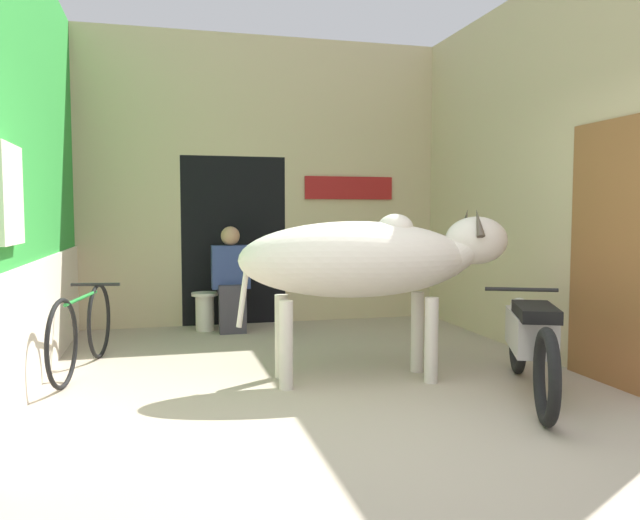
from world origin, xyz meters
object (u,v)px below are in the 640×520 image
(plastic_stool, at_px, (205,310))
(cow, at_px, (369,260))
(motorcycle_near, at_px, (530,339))
(shopkeeper_seated, at_px, (231,276))
(bicycle, at_px, (83,330))

(plastic_stool, bearing_deg, cow, -65.23)
(motorcycle_near, distance_m, shopkeeper_seated, 3.64)
(cow, distance_m, motorcycle_near, 1.37)
(bicycle, distance_m, plastic_stool, 2.02)
(cow, relative_size, motorcycle_near, 1.24)
(cow, bearing_deg, motorcycle_near, -35.80)
(motorcycle_near, distance_m, plastic_stool, 3.91)
(motorcycle_near, height_order, shopkeeper_seated, shopkeeper_seated)
(shopkeeper_seated, distance_m, plastic_stool, 0.52)
(cow, height_order, bicycle, cow)
(bicycle, bearing_deg, shopkeeper_seated, 46.66)
(bicycle, bearing_deg, motorcycle_near, -25.48)
(cow, bearing_deg, bicycle, 159.77)
(bicycle, distance_m, shopkeeper_seated, 2.12)
(shopkeeper_seated, bearing_deg, plastic_stool, 155.56)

